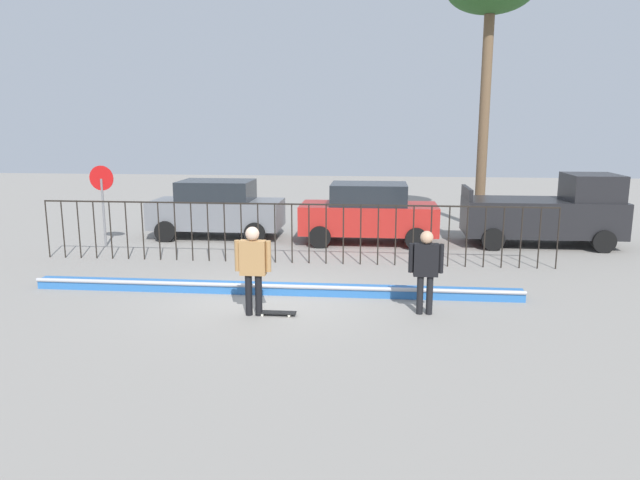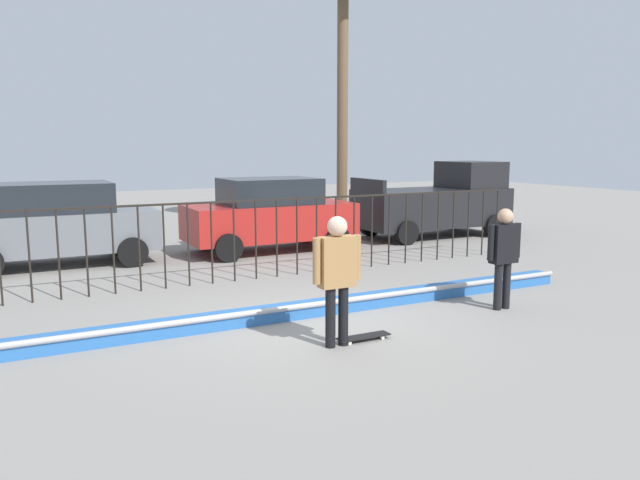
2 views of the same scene
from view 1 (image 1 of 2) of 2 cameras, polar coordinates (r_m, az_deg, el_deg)
ground_plane at (r=12.98m, az=-4.87°, el=-5.71°), size 60.00×60.00×0.00m
bowl_coping_ledge at (r=13.35m, az=-4.55°, el=-4.68°), size 11.00×0.40×0.27m
perimeter_fence at (r=16.00m, az=-2.74°, el=1.36°), size 14.04×0.04×1.65m
skateboarder at (r=11.68m, az=-6.50°, el=-2.20°), size 0.73×0.27×1.80m
skateboard at (r=11.89m, az=-4.25°, el=-7.01°), size 0.80×0.20×0.07m
camera_operator at (r=11.87m, az=10.20°, el=-2.36°), size 0.69×0.26×1.70m
parked_car_gray at (r=19.95m, az=-9.92°, el=3.03°), size 4.30×2.12×1.90m
parked_car_red at (r=18.79m, az=4.72°, el=2.66°), size 4.30×2.12×1.90m
pickup_truck at (r=19.65m, az=21.25°, el=2.49°), size 4.70×2.12×2.24m
stop_sign at (r=19.28m, az=-20.29°, el=4.14°), size 0.76×0.07×2.50m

